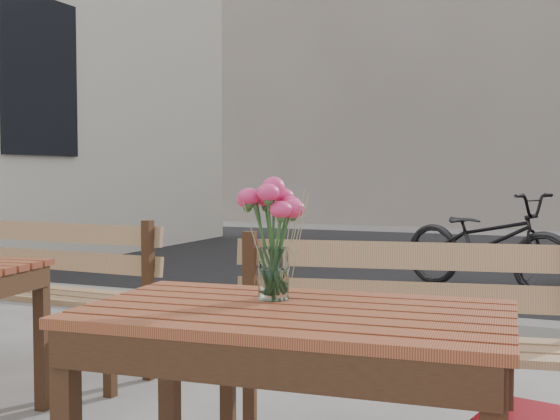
% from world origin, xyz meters
% --- Properties ---
extents(street, '(30.00, 8.12, 0.12)m').
position_xyz_m(street, '(0.00, 5.06, 0.03)').
color(street, black).
rests_on(street, ground).
extents(backdrop_buildings, '(15.50, 4.00, 8.00)m').
position_xyz_m(backdrop_buildings, '(0.17, 14.40, 3.60)').
color(backdrop_buildings, gray).
rests_on(backdrop_buildings, ground).
extents(main_table, '(1.22, 0.77, 0.72)m').
position_xyz_m(main_table, '(-0.08, -0.05, 0.61)').
color(main_table, maroon).
rests_on(main_table, ground).
extents(main_bench, '(1.46, 0.67, 0.88)m').
position_xyz_m(main_bench, '(0.03, 0.85, 0.53)').
color(main_bench, '#9B6D50').
rests_on(main_bench, ground).
extents(main_vase, '(0.20, 0.20, 0.36)m').
position_xyz_m(main_vase, '(-0.19, 0.06, 0.95)').
color(main_vase, white).
rests_on(main_vase, main_table).
extents(second_bench, '(1.42, 0.48, 0.87)m').
position_xyz_m(second_bench, '(-2.09, 1.25, 0.53)').
color(second_bench, '#9B6D50').
rests_on(second_bench, ground).
extents(bicycle, '(1.86, 1.32, 0.93)m').
position_xyz_m(bicycle, '(-0.11, 4.87, 0.46)').
color(bicycle, black).
rests_on(bicycle, ground).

